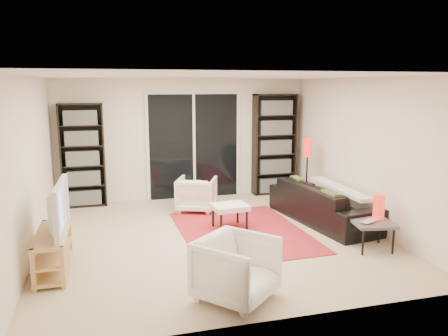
{
  "coord_description": "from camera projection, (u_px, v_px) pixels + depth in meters",
  "views": [
    {
      "loc": [
        -1.5,
        -6.17,
        2.27
      ],
      "look_at": [
        0.25,
        0.3,
        1.0
      ],
      "focal_mm": 35.0,
      "sensor_mm": 36.0,
      "label": 1
    }
  ],
  "objects": [
    {
      "name": "rug",
      "position": [
        242.0,
        231.0,
        6.87
      ],
      "size": [
        1.94,
        2.59,
        0.01
      ],
      "primitive_type": "cube",
      "rotation": [
        0.0,
        0.0,
        0.03
      ],
      "color": "#B6252B",
      "rests_on": "floor"
    },
    {
      "name": "sofa",
      "position": [
        324.0,
        203.0,
        7.35
      ],
      "size": [
        1.18,
        2.31,
        0.64
      ],
      "primitive_type": "imported",
      "rotation": [
        0.0,
        0.0,
        1.72
      ],
      "color": "black",
      "rests_on": "floor"
    },
    {
      "name": "floor_lamp",
      "position": [
        307.0,
        155.0,
        8.27
      ],
      "size": [
        0.19,
        0.19,
        1.29
      ],
      "color": "black",
      "rests_on": "floor"
    },
    {
      "name": "wall_front",
      "position": [
        277.0,
        202.0,
        4.07
      ],
      "size": [
        5.0,
        0.02,
        2.4
      ],
      "primitive_type": "cube",
      "color": "white",
      "rests_on": "ground"
    },
    {
      "name": "bookshelf_left",
      "position": [
        83.0,
        156.0,
        8.19
      ],
      "size": [
        0.8,
        0.3,
        1.95
      ],
      "color": "black",
      "rests_on": "ground"
    },
    {
      "name": "ceiling",
      "position": [
        213.0,
        76.0,
        6.21
      ],
      "size": [
        5.0,
        5.0,
        0.02
      ],
      "primitive_type": "cube",
      "color": "white",
      "rests_on": "wall_back"
    },
    {
      "name": "ottoman",
      "position": [
        230.0,
        208.0,
        6.97
      ],
      "size": [
        0.6,
        0.51,
        0.4
      ],
      "color": "white",
      "rests_on": "floor"
    },
    {
      "name": "bookshelf_right",
      "position": [
        274.0,
        144.0,
        9.17
      ],
      "size": [
        0.9,
        0.3,
        2.1
      ],
      "color": "black",
      "rests_on": "ground"
    },
    {
      "name": "wall_left",
      "position": [
        30.0,
        167.0,
        5.8
      ],
      "size": [
        0.02,
        5.0,
        2.4
      ],
      "primitive_type": "cube",
      "color": "white",
      "rests_on": "ground"
    },
    {
      "name": "sliding_door",
      "position": [
        194.0,
        147.0,
        8.85
      ],
      "size": [
        1.92,
        0.08,
        2.16
      ],
      "color": "white",
      "rests_on": "ground"
    },
    {
      "name": "armchair_front",
      "position": [
        236.0,
        269.0,
        4.66
      ],
      "size": [
        1.05,
        1.06,
        0.69
      ],
      "primitive_type": "imported",
      "rotation": [
        0.0,
        0.0,
        0.73
      ],
      "color": "white",
      "rests_on": "floor"
    },
    {
      "name": "armchair_back",
      "position": [
        197.0,
        194.0,
        8.0
      ],
      "size": [
        0.88,
        0.89,
        0.62
      ],
      "primitive_type": "imported",
      "rotation": [
        0.0,
        0.0,
        2.74
      ],
      "color": "white",
      "rests_on": "floor"
    },
    {
      "name": "side_table",
      "position": [
        372.0,
        224.0,
        6.1
      ],
      "size": [
        0.62,
        0.62,
        0.4
      ],
      "color": "#4A4A4F",
      "rests_on": "floor"
    },
    {
      "name": "laptop",
      "position": [
        373.0,
        222.0,
        6.03
      ],
      "size": [
        0.38,
        0.32,
        0.03
      ],
      "primitive_type": "imported",
      "rotation": [
        0.0,
        0.0,
        0.43
      ],
      "color": "silver",
      "rests_on": "side_table"
    },
    {
      "name": "floor",
      "position": [
        213.0,
        237.0,
        6.66
      ],
      "size": [
        5.0,
        5.0,
        0.0
      ],
      "primitive_type": "plane",
      "color": "#C4AE90",
      "rests_on": "ground"
    },
    {
      "name": "wall_back",
      "position": [
        184.0,
        139.0,
        8.81
      ],
      "size": [
        5.0,
        0.02,
        2.4
      ],
      "primitive_type": "cube",
      "color": "white",
      "rests_on": "ground"
    },
    {
      "name": "tv_stand",
      "position": [
        53.0,
        251.0,
        5.38
      ],
      "size": [
        0.37,
        1.15,
        0.5
      ],
      "color": "tan",
      "rests_on": "floor"
    },
    {
      "name": "tv",
      "position": [
        52.0,
        208.0,
        5.29
      ],
      "size": [
        0.17,
        1.09,
        0.62
      ],
      "primitive_type": "imported",
      "rotation": [
        0.0,
        0.0,
        1.54
      ],
      "color": "black",
      "rests_on": "tv_stand"
    },
    {
      "name": "wall_right",
      "position": [
        362.0,
        152.0,
        7.08
      ],
      "size": [
        0.02,
        5.0,
        2.4
      ],
      "primitive_type": "cube",
      "color": "white",
      "rests_on": "ground"
    },
    {
      "name": "table_lamp",
      "position": [
        379.0,
        207.0,
        6.19
      ],
      "size": [
        0.16,
        0.16,
        0.36
      ],
      "primitive_type": "cylinder",
      "color": "red",
      "rests_on": "side_table"
    }
  ]
}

